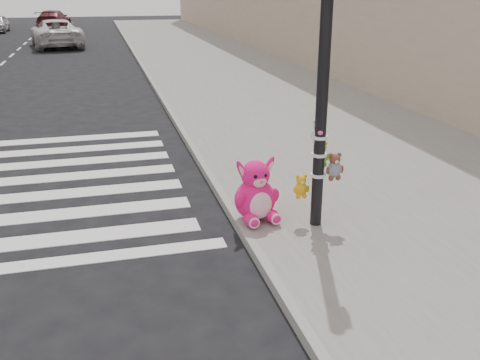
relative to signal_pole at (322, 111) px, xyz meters
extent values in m
plane|color=black|center=(-2.62, -1.81, -1.80)|extent=(120.00, 120.00, 0.00)
cube|color=slate|center=(2.38, 8.19, -1.73)|extent=(7.00, 80.00, 0.14)
cube|color=gray|center=(-1.07, 8.19, -1.73)|extent=(0.12, 80.00, 0.15)
cylinder|color=black|center=(-0.02, -0.01, 0.34)|extent=(0.16, 0.16, 4.00)
cylinder|color=white|center=(-0.02, -0.01, -0.91)|extent=(0.22, 0.22, 0.04)
cylinder|color=white|center=(-0.02, -0.01, -0.61)|extent=(0.22, 0.22, 0.04)
cylinder|color=white|center=(-0.02, -0.01, -0.36)|extent=(0.22, 0.22, 0.04)
ellipsoid|color=#FF1577|center=(-0.95, 0.10, -1.58)|extent=(0.24, 0.35, 0.17)
ellipsoid|color=#FF1577|center=(-0.61, 0.14, -1.58)|extent=(0.24, 0.35, 0.17)
ellipsoid|color=#FF1577|center=(-0.82, 0.39, -1.36)|extent=(0.67, 0.59, 0.61)
ellipsoid|color=#F9BFD1|center=(-0.79, 0.18, -1.38)|extent=(0.35, 0.16, 0.40)
sphere|color=#FF1577|center=(-0.82, 0.39, -0.98)|extent=(0.47, 0.47, 0.42)
ellipsoid|color=#FF1577|center=(-1.01, 0.38, -0.92)|extent=(0.30, 0.12, 0.42)
ellipsoid|color=#FF1577|center=(-0.63, 0.43, -0.92)|extent=(0.30, 0.12, 0.42)
imported|color=silver|center=(-5.07, 26.61, -1.03)|extent=(3.33, 5.88, 1.55)
imported|color=maroon|center=(-6.12, 41.27, -1.08)|extent=(2.71, 5.20, 1.44)
camera|label=1|loc=(-2.86, -6.57, 1.60)|focal=40.00mm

